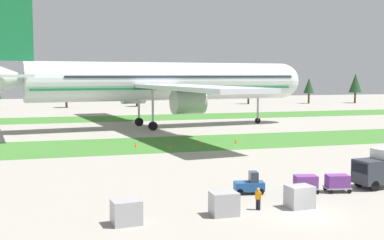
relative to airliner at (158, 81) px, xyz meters
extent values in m
plane|color=gray|center=(-3.41, -64.50, -9.20)|extent=(400.00, 400.00, 0.00)
cube|color=#3D752D|center=(-3.41, -23.43, -9.20)|extent=(320.00, 17.62, 0.01)
cube|color=#3D752D|center=(-3.41, 23.81, -9.20)|extent=(320.00, 17.62, 0.01)
cylinder|color=silver|center=(1.68, 0.19, -0.03)|extent=(54.39, 13.50, 7.49)
sphere|color=silver|center=(28.45, 3.22, -0.03)|extent=(7.34, 7.34, 7.34)
cone|color=silver|center=(-27.71, -3.14, 0.53)|extent=(9.94, 8.10, 7.11)
cube|color=#19703D|center=(1.68, 0.19, -1.34)|extent=(53.10, 13.50, 0.36)
cube|color=#283342|center=(4.94, 0.56, 0.91)|extent=(47.87, 12.84, 0.44)
cube|color=silver|center=(-4.04, 21.50, -0.78)|extent=(12.56, 36.88, 0.67)
cylinder|color=#A3A3A8|center=(-2.16, 16.26, -3.24)|extent=(5.69, 4.68, 4.12)
cube|color=silver|center=(0.87, -21.86, -0.78)|extent=(12.56, 36.88, 0.67)
cylinder|color=#A3A3A8|center=(1.53, -16.33, -3.24)|extent=(5.69, 4.68, 4.12)
cube|color=silver|center=(-28.05, 5.70, 1.09)|extent=(6.23, 13.60, 0.47)
cube|color=silver|center=(-26.06, -11.83, 1.09)|extent=(6.23, 13.60, 0.47)
cube|color=#19703D|center=(-27.06, -3.06, 10.08)|extent=(7.73, 1.67, 12.73)
cylinder|color=#A3A3A8|center=(22.58, 2.56, -4.88)|extent=(0.44, 0.44, 7.45)
cylinder|color=black|center=(22.58, 2.56, -8.60)|extent=(1.24, 0.55, 1.20)
cylinder|color=#A3A3A8|center=(-3.09, 4.17, -4.75)|extent=(0.44, 0.44, 7.20)
cylinder|color=black|center=(-3.09, 4.17, -8.35)|extent=(1.76, 0.78, 1.70)
cylinder|color=#A3A3A8|center=(-2.08, -4.76, -4.75)|extent=(0.44, 0.44, 7.20)
cylinder|color=black|center=(-2.08, -4.76, -8.35)|extent=(1.76, 0.78, 1.70)
cube|color=#1E4C8E|center=(-4.57, -56.93, -8.52)|extent=(2.81, 1.79, 0.77)
cube|color=#283342|center=(-4.19, -57.01, -7.68)|extent=(0.90, 1.21, 0.90)
cylinder|color=black|center=(-5.57, -57.28, -8.90)|extent=(0.63, 0.32, 0.60)
cylinder|color=black|center=(-5.35, -56.21, -8.90)|extent=(0.63, 0.32, 0.60)
cylinder|color=black|center=(-3.79, -57.65, -8.90)|extent=(0.63, 0.32, 0.60)
cylinder|color=black|center=(-3.57, -56.57, -8.90)|extent=(0.63, 0.32, 0.60)
cube|color=#A3A3A8|center=(0.43, -57.95, -8.80)|extent=(2.46, 1.91, 0.10)
cube|color=#70388E|center=(0.43, -57.95, -8.20)|extent=(2.16, 1.68, 1.10)
cylinder|color=black|center=(-0.53, -58.46, -9.00)|extent=(0.42, 0.20, 0.40)
cylinder|color=black|center=(-0.25, -57.11, -9.00)|extent=(0.42, 0.20, 0.40)
cylinder|color=black|center=(1.11, -58.79, -9.00)|extent=(0.42, 0.20, 0.40)
cylinder|color=black|center=(1.38, -57.44, -9.00)|extent=(0.42, 0.20, 0.40)
cube|color=#A3A3A8|center=(3.27, -58.53, -8.80)|extent=(2.46, 1.91, 0.10)
cube|color=#70388E|center=(3.27, -58.53, -8.20)|extent=(2.16, 1.68, 1.10)
cylinder|color=black|center=(2.31, -59.04, -9.00)|extent=(0.42, 0.20, 0.40)
cylinder|color=black|center=(2.59, -57.69, -9.00)|extent=(0.42, 0.20, 0.40)
cylinder|color=black|center=(3.95, -59.37, -9.00)|extent=(0.42, 0.20, 0.40)
cylinder|color=black|center=(4.22, -58.02, -9.00)|extent=(0.42, 0.20, 0.40)
cube|color=#2D333D|center=(6.77, -58.17, -7.62)|extent=(2.44, 2.53, 2.20)
cube|color=#283342|center=(5.72, -58.29, -7.18)|extent=(0.30, 2.07, 0.97)
cylinder|color=black|center=(6.66, -59.19, -8.72)|extent=(0.99, 0.40, 0.96)
cylinder|color=black|center=(6.45, -57.20, -8.72)|extent=(0.99, 0.40, 0.96)
cylinder|color=black|center=(-6.03, -61.96, -8.78)|extent=(0.18, 0.18, 0.85)
cylinder|color=black|center=(-5.91, -62.15, -8.78)|extent=(0.18, 0.18, 0.85)
cylinder|color=orange|center=(-5.97, -62.06, -8.04)|extent=(0.36, 0.36, 0.62)
sphere|color=tan|center=(-5.97, -62.06, -7.58)|extent=(0.24, 0.24, 0.24)
cylinder|color=orange|center=(-6.09, -61.86, -8.07)|extent=(0.10, 0.10, 0.58)
cylinder|color=orange|center=(-5.85, -62.25, -8.07)|extent=(0.10, 0.10, 0.58)
cube|color=#A3A3A8|center=(-16.39, -62.94, -8.34)|extent=(2.14, 1.78, 1.72)
cube|color=#A3A3A8|center=(-9.03, -62.71, -8.33)|extent=(2.02, 1.62, 1.75)
cube|color=#A3A3A8|center=(-2.58, -62.38, -8.32)|extent=(2.10, 1.73, 1.76)
cone|color=orange|center=(-9.00, -25.54, -8.87)|extent=(0.44, 0.44, 0.67)
cone|color=orange|center=(-4.56, -28.05, -8.94)|extent=(0.44, 0.44, 0.52)
cone|color=orange|center=(0.50, -26.08, -8.94)|extent=(0.44, 0.44, 0.53)
cone|color=orange|center=(6.47, -25.69, -8.86)|extent=(0.44, 0.44, 0.68)
cylinder|color=#4C3823|center=(-14.68, 68.80, -7.26)|extent=(0.70, 0.70, 3.89)
cone|color=#1E4223|center=(-14.68, 68.80, -2.25)|extent=(4.98, 4.98, 6.13)
cylinder|color=#4C3823|center=(8.09, 68.39, -7.90)|extent=(0.70, 0.70, 2.60)
cone|color=#1E4223|center=(8.09, 68.39, -3.35)|extent=(5.04, 5.04, 6.51)
cylinder|color=#4C3823|center=(29.10, 68.93, -7.49)|extent=(0.70, 0.70, 3.42)
cone|color=#1E4223|center=(29.10, 68.93, -1.46)|extent=(5.51, 5.51, 8.64)
cylinder|color=#4C3823|center=(49.42, 71.54, -7.49)|extent=(0.70, 0.70, 3.42)
cone|color=#1E4223|center=(49.42, 71.54, -1.98)|extent=(4.40, 4.40, 7.60)
cylinder|color=#4C3823|center=(71.91, 68.08, -7.32)|extent=(0.70, 0.70, 3.77)
cone|color=#1E4223|center=(71.91, 68.08, -2.60)|extent=(3.89, 3.89, 5.67)
cylinder|color=#4C3823|center=(90.11, 65.98, -7.22)|extent=(0.70, 0.70, 3.96)
cone|color=#1E4223|center=(90.11, 65.98, -1.75)|extent=(4.75, 4.75, 6.99)
camera|label=1|loc=(-21.76, -97.36, 1.24)|focal=47.18mm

